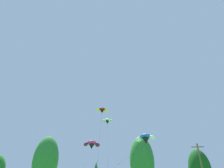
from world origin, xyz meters
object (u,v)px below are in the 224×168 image
(parafoil_kite_high_blue_white, at_px, (146,139))
(parafoil_kite_far_white, at_px, (107,121))
(parafoil_kite_mid_red_yellow, at_px, (102,110))
(parafoil_kite_low_magenta, at_px, (92,145))

(parafoil_kite_high_blue_white, distance_m, parafoil_kite_far_white, 9.51)
(parafoil_kite_mid_red_yellow, xyz_separation_m, parafoil_kite_low_magenta, (-3.75, 9.47, -3.95))
(parafoil_kite_high_blue_white, bearing_deg, parafoil_kite_far_white, 160.13)
(parafoil_kite_high_blue_white, height_order, parafoil_kite_mid_red_yellow, parafoil_kite_mid_red_yellow)
(parafoil_kite_high_blue_white, relative_size, parafoil_kite_low_magenta, 0.80)
(parafoil_kite_low_magenta, bearing_deg, parafoil_kite_mid_red_yellow, -68.40)
(parafoil_kite_low_magenta, bearing_deg, parafoil_kite_high_blue_white, -21.69)
(parafoil_kite_high_blue_white, bearing_deg, parafoil_kite_low_magenta, 158.31)
(parafoil_kite_high_blue_white, bearing_deg, parafoil_kite_mid_red_yellow, -147.02)
(parafoil_kite_far_white, xyz_separation_m, parafoil_kite_low_magenta, (-3.61, 1.72, -4.57))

